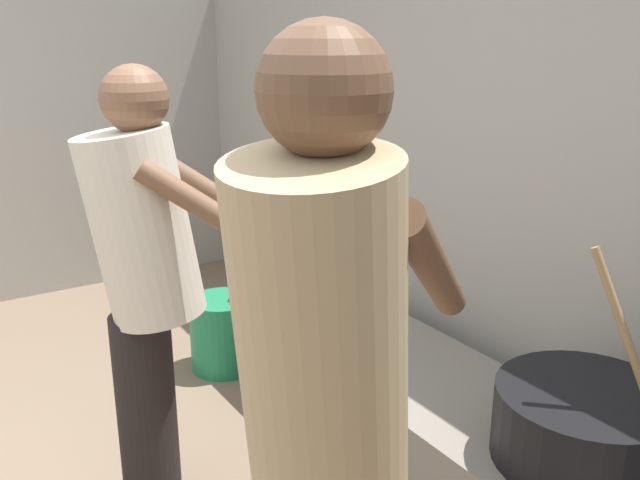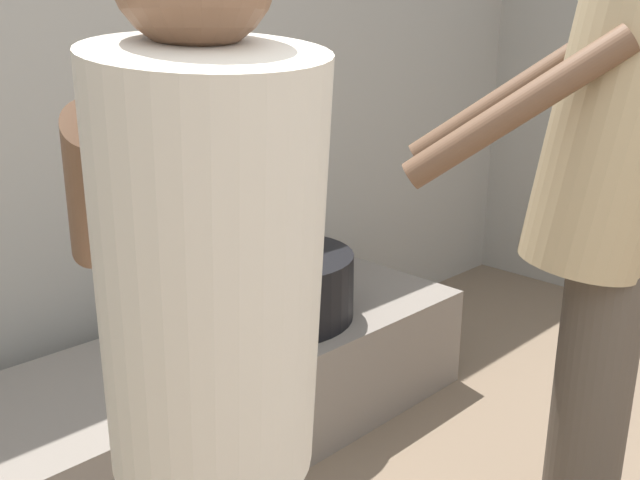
% 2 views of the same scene
% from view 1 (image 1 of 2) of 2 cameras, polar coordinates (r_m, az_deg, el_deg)
% --- Properties ---
extents(block_enclosure_rear, '(5.75, 0.20, 1.91)m').
position_cam_1_polar(block_enclosure_rear, '(2.85, 16.84, 2.56)').
color(block_enclosure_rear, '#9E998E').
rests_on(block_enclosure_rear, ground_plane).
extents(hearth_ledge, '(2.45, 0.60, 0.39)m').
position_cam_1_polar(hearth_ledge, '(2.70, 10.34, -15.48)').
color(hearth_ledge, slate).
rests_on(hearth_ledge, ground_plane).
extents(cooking_pot_main, '(0.54, 0.54, 0.68)m').
position_cam_1_polar(cooking_pot_main, '(2.26, 21.24, -14.22)').
color(cooking_pot_main, black).
rests_on(cooking_pot_main, hearth_ledge).
extents(cook_in_tan_shirt, '(0.65, 0.74, 1.66)m').
position_cam_1_polar(cook_in_tan_shirt, '(1.29, 0.20, -14.99)').
color(cook_in_tan_shirt, '#4C4238').
rests_on(cook_in_tan_shirt, ground_plane).
extents(cook_in_cream_shirt, '(0.55, 0.72, 1.54)m').
position_cam_1_polar(cook_in_cream_shirt, '(2.26, -14.29, -2.96)').
color(cook_in_cream_shirt, black).
rests_on(cook_in_cream_shirt, ground_plane).
extents(bucket_green_plastic, '(0.33, 0.33, 0.37)m').
position_cam_1_polar(bucket_green_plastic, '(3.48, -8.09, -7.70)').
color(bucket_green_plastic, '#1E7A4C').
rests_on(bucket_green_plastic, ground_plane).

